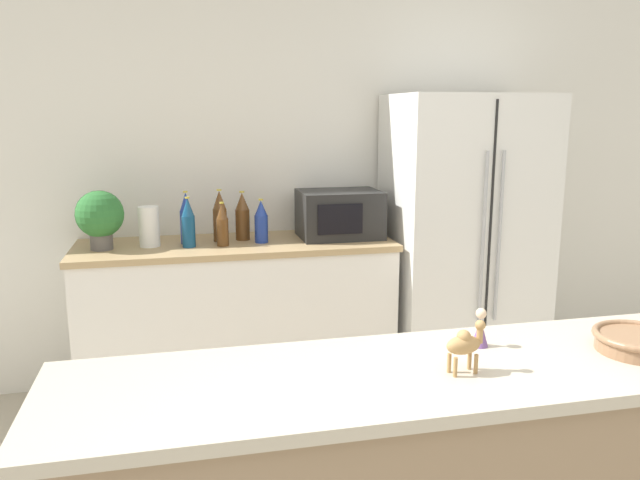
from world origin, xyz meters
name	(u,v)px	position (x,y,z in m)	size (l,w,h in m)	color
wall_back	(285,177)	(0.00, 2.73, 1.27)	(8.00, 0.06, 2.55)	white
back_counter	(238,319)	(-0.35, 2.40, 0.47)	(1.82, 0.63, 0.94)	white
refrigerator	(463,241)	(1.05, 2.35, 0.89)	(0.91, 0.69, 1.78)	white
potted_plant	(100,216)	(-1.08, 2.37, 1.12)	(0.26, 0.26, 0.33)	#595451
paper_towel_roll	(149,227)	(-0.83, 2.40, 1.05)	(0.11, 0.11, 0.22)	white
microwave	(339,214)	(0.27, 2.42, 1.08)	(0.48, 0.37, 0.28)	black
back_bottle_0	(242,217)	(-0.30, 2.46, 1.08)	(0.08, 0.08, 0.29)	brown
back_bottle_1	(220,216)	(-0.43, 2.46, 1.08)	(0.08, 0.08, 0.30)	brown
back_bottle_2	(261,222)	(-0.20, 2.36, 1.06)	(0.08, 0.08, 0.25)	navy
back_bottle_3	(186,219)	(-0.62, 2.43, 1.08)	(0.07, 0.07, 0.30)	navy
back_bottle_4	(222,225)	(-0.43, 2.32, 1.06)	(0.07, 0.07, 0.25)	brown
back_bottle_5	(188,223)	(-0.62, 2.33, 1.07)	(0.07, 0.07, 0.28)	navy
fruit_bowl	(638,341)	(0.64, 0.34, 1.01)	(0.26, 0.26, 0.06)	#8C6647
camel_figurine	(465,343)	(0.07, 0.31, 1.06)	(0.12, 0.06, 0.14)	#A87F4C
wise_man_figurine_blue	(480,330)	(0.21, 0.48, 1.03)	(0.05, 0.05, 0.12)	#6B4784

